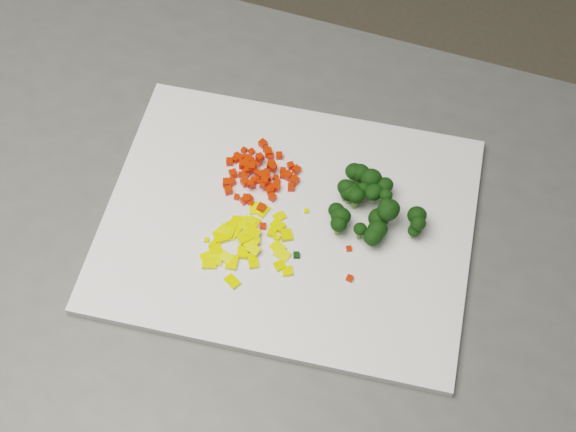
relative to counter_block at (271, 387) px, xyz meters
The scene contains 150 objects.
counter_block is the anchor object (origin of this frame).
cutting_board 0.46m from the counter_block, 86.55° to the left, with size 0.42×0.32×0.01m, color silver.
carrot_pile 0.48m from the counter_block, 127.73° to the left, with size 0.09×0.09×0.03m, color red, non-canonical shape.
pepper_pile 0.47m from the counter_block, 137.68° to the right, with size 0.11×0.11×0.01m, color yellow, non-canonical shape.
broccoli_pile 0.51m from the counter_block, 53.02° to the left, with size 0.11×0.11×0.05m, color black, non-canonical shape.
carrot_cube_0 0.48m from the counter_block, 123.62° to the left, with size 0.01×0.01×0.01m, color red.
carrot_cube_1 0.48m from the counter_block, 107.82° to the left, with size 0.01×0.01×0.01m, color red.
carrot_cube_2 0.48m from the counter_block, 131.56° to the left, with size 0.01×0.01×0.01m, color red.
carrot_cube_3 0.48m from the counter_block, 135.13° to the left, with size 0.01×0.01×0.01m, color red.
carrot_cube_4 0.48m from the counter_block, 143.86° to the left, with size 0.01×0.01×0.01m, color red.
carrot_cube_5 0.48m from the counter_block, 115.96° to the left, with size 0.01×0.01×0.01m, color red.
carrot_cube_6 0.47m from the counter_block, 132.32° to the left, with size 0.01×0.01×0.01m, color red.
carrot_cube_7 0.48m from the counter_block, 120.34° to the left, with size 0.01×0.01×0.01m, color red.
carrot_cube_8 0.48m from the counter_block, 135.93° to the left, with size 0.01×0.01×0.01m, color red.
carrot_cube_9 0.47m from the counter_block, 150.76° to the left, with size 0.01×0.01×0.01m, color red.
carrot_cube_10 0.47m from the counter_block, 127.68° to the left, with size 0.01×0.01×0.01m, color red.
carrot_cube_11 0.49m from the counter_block, 124.93° to the left, with size 0.01×0.01×0.01m, color red.
carrot_cube_12 0.47m from the counter_block, 145.16° to the left, with size 0.01×0.01×0.01m, color red.
carrot_cube_13 0.48m from the counter_block, 138.97° to the left, with size 0.01×0.01×0.01m, color red.
carrot_cube_14 0.48m from the counter_block, 129.75° to the left, with size 0.01×0.01×0.01m, color red.
carrot_cube_15 0.47m from the counter_block, 102.00° to the left, with size 0.01×0.01×0.01m, color red.
carrot_cube_16 0.48m from the counter_block, 135.26° to the left, with size 0.01×0.01×0.01m, color red.
carrot_cube_17 0.48m from the counter_block, 108.12° to the left, with size 0.01×0.01×0.01m, color red.
carrot_cube_18 0.48m from the counter_block, 135.75° to the left, with size 0.01×0.01×0.01m, color red.
carrot_cube_19 0.47m from the counter_block, 138.95° to the left, with size 0.01×0.01×0.01m, color red.
carrot_cube_20 0.48m from the counter_block, 137.58° to the left, with size 0.01×0.01×0.01m, color red.
carrot_cube_21 0.48m from the counter_block, 103.64° to the left, with size 0.01×0.01×0.01m, color red.
carrot_cube_22 0.48m from the counter_block, 137.72° to the left, with size 0.01×0.01×0.01m, color red.
carrot_cube_23 0.47m from the counter_block, 141.37° to the left, with size 0.01×0.01×0.01m, color red.
carrot_cube_24 0.47m from the counter_block, 124.11° to the left, with size 0.01×0.01×0.01m, color red.
carrot_cube_25 0.48m from the counter_block, 123.40° to the left, with size 0.01×0.01×0.01m, color red.
carrot_cube_26 0.48m from the counter_block, 130.86° to the left, with size 0.01×0.01×0.01m, color red.
carrot_cube_27 0.47m from the counter_block, 118.11° to the left, with size 0.01×0.01×0.01m, color red.
carrot_cube_28 0.47m from the counter_block, 128.19° to the left, with size 0.01×0.01×0.01m, color red.
carrot_cube_29 0.47m from the counter_block, 122.93° to the left, with size 0.01×0.01×0.01m, color red.
carrot_cube_30 0.48m from the counter_block, 118.19° to the left, with size 0.01×0.01×0.01m, color red.
carrot_cube_31 0.48m from the counter_block, 118.46° to the left, with size 0.01×0.01×0.01m, color red.
carrot_cube_32 0.47m from the counter_block, 139.90° to the left, with size 0.01×0.01×0.01m, color red.
carrot_cube_33 0.48m from the counter_block, 127.60° to the left, with size 0.01×0.01×0.01m, color red.
carrot_cube_34 0.48m from the counter_block, 151.56° to the left, with size 0.01×0.01×0.01m, color red.
carrot_cube_35 0.47m from the counter_block, 119.86° to the left, with size 0.01×0.01×0.01m, color red.
carrot_cube_36 0.48m from the counter_block, 121.48° to the left, with size 0.01×0.01×0.01m, color red.
carrot_cube_37 0.47m from the counter_block, 119.19° to the left, with size 0.01×0.01×0.01m, color red.
carrot_cube_38 0.48m from the counter_block, 137.05° to the left, with size 0.01×0.01×0.01m, color red.
carrot_cube_39 0.47m from the counter_block, 118.45° to the left, with size 0.01×0.01×0.01m, color red.
carrot_cube_40 0.48m from the counter_block, 129.46° to the left, with size 0.01×0.01×0.01m, color red.
carrot_cube_41 0.48m from the counter_block, 122.02° to the left, with size 0.01×0.01×0.01m, color red.
carrot_cube_42 0.48m from the counter_block, 119.82° to the left, with size 0.01×0.01×0.01m, color red.
carrot_cube_43 0.47m from the counter_block, 128.51° to the left, with size 0.01×0.01×0.01m, color red.
carrot_cube_44 0.48m from the counter_block, 124.03° to the left, with size 0.01×0.01×0.01m, color red.
carrot_cube_45 0.47m from the counter_block, 102.43° to the left, with size 0.01×0.01×0.01m, color red.
carrot_cube_46 0.48m from the counter_block, 120.03° to the left, with size 0.01×0.01×0.01m, color red.
carrot_cube_47 0.47m from the counter_block, 133.01° to the left, with size 0.01×0.01×0.01m, color red.
carrot_cube_48 0.48m from the counter_block, 120.18° to the left, with size 0.01×0.01×0.01m, color red.
carrot_cube_49 0.49m from the counter_block, 126.63° to the left, with size 0.01×0.01×0.01m, color red.
carrot_cube_50 0.47m from the counter_block, 116.04° to the left, with size 0.01×0.01×0.01m, color red.
carrot_cube_51 0.47m from the counter_block, 102.37° to the left, with size 0.01×0.01×0.01m, color red.
carrot_cube_52 0.48m from the counter_block, 140.24° to the left, with size 0.01×0.01×0.01m, color red.
carrot_cube_53 0.47m from the counter_block, 111.10° to the left, with size 0.01×0.01×0.01m, color red.
carrot_cube_54 0.48m from the counter_block, 125.46° to the left, with size 0.01×0.01×0.01m, color red.
carrot_cube_55 0.48m from the counter_block, 126.39° to the left, with size 0.01×0.01×0.01m, color red.
carrot_cube_56 0.47m from the counter_block, 115.76° to the left, with size 0.01×0.01×0.01m, color red.
carrot_cube_57 0.48m from the counter_block, 135.20° to the left, with size 0.01×0.01×0.01m, color red.
carrot_cube_58 0.47m from the counter_block, 114.24° to the left, with size 0.01×0.01×0.01m, color red.
carrot_cube_59 0.47m from the counter_block, 138.91° to the left, with size 0.01×0.01×0.01m, color red.
carrot_cube_60 0.47m from the counter_block, 153.48° to the left, with size 0.01×0.01×0.01m, color red.
carrot_cube_61 0.48m from the counter_block, 132.14° to the left, with size 0.01×0.01×0.01m, color red.
carrot_cube_62 0.47m from the counter_block, 138.80° to the left, with size 0.01×0.01×0.01m, color red.
carrot_cube_63 0.47m from the counter_block, 114.28° to the left, with size 0.01×0.01×0.01m, color red.
carrot_cube_64 0.48m from the counter_block, 144.78° to the left, with size 0.01×0.01×0.01m, color red.
carrot_cube_65 0.48m from the counter_block, 111.99° to the left, with size 0.01×0.01×0.01m, color red.
carrot_cube_66 0.47m from the counter_block, 124.45° to the left, with size 0.01×0.01×0.01m, color red.
carrot_cube_67 0.47m from the counter_block, 148.31° to the left, with size 0.01×0.01×0.01m, color red.
carrot_cube_68 0.48m from the counter_block, 122.66° to the left, with size 0.01×0.01×0.01m, color red.
carrot_cube_69 0.48m from the counter_block, 133.30° to the left, with size 0.01×0.01×0.01m, color red.
carrot_cube_70 0.47m from the counter_block, 149.90° to the left, with size 0.01×0.01×0.01m, color red.
carrot_cube_71 0.47m from the counter_block, 142.05° to the left, with size 0.01×0.01×0.01m, color red.
carrot_cube_72 0.48m from the counter_block, 121.67° to the left, with size 0.01×0.01×0.01m, color red.
carrot_cube_73 0.48m from the counter_block, 134.58° to the left, with size 0.01×0.01×0.01m, color red.
carrot_cube_74 0.48m from the counter_block, 127.28° to the left, with size 0.01×0.01×0.01m, color red.
pepper_chunk_0 0.46m from the counter_block, 117.52° to the right, with size 0.02×0.01×0.00m, color yellow.
pepper_chunk_1 0.46m from the counter_block, 19.27° to the right, with size 0.01×0.01×0.00m, color yellow.
pepper_chunk_2 0.46m from the counter_block, ahead, with size 0.02×0.01×0.00m, color yellow.
pepper_chunk_3 0.46m from the counter_block, 15.58° to the right, with size 0.01×0.01×0.00m, color yellow.
pepper_chunk_4 0.47m from the counter_block, behind, with size 0.02×0.01×0.00m, color yellow.
pepper_chunk_5 0.47m from the counter_block, 140.45° to the right, with size 0.01×0.01×0.00m, color yellow.
pepper_chunk_6 0.47m from the counter_block, 166.32° to the left, with size 0.01×0.01×0.00m, color yellow.
pepper_chunk_7 0.47m from the counter_block, 95.23° to the right, with size 0.02×0.01×0.00m, color yellow.
pepper_chunk_8 0.47m from the counter_block, 138.85° to the right, with size 0.01×0.02×0.00m, color yellow.
pepper_chunk_9 0.47m from the counter_block, 127.48° to the left, with size 0.02×0.01×0.00m, color yellow.
pepper_chunk_10 0.46m from the counter_block, 146.33° to the left, with size 0.01×0.02×0.00m, color yellow.
pepper_chunk_11 0.46m from the counter_block, 159.73° to the left, with size 0.01×0.02×0.00m, color yellow.
pepper_chunk_12 0.46m from the counter_block, 158.75° to the left, with size 0.02×0.01×0.00m, color yellow.
pepper_chunk_13 0.47m from the counter_block, behind, with size 0.02×0.01×0.00m, color yellow.
pepper_chunk_14 0.46m from the counter_block, behind, with size 0.01×0.01×0.00m, color yellow.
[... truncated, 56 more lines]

